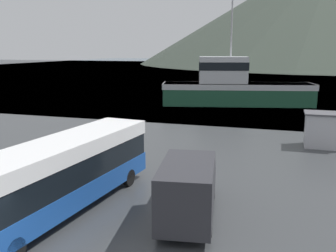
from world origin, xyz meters
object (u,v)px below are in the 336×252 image
object	(u,v)px
delivery_van	(189,188)
small_boat	(187,96)
dock_kiosk	(325,130)
tour_bus	(62,172)
fishing_boat	(234,87)

from	to	relation	value
delivery_van	small_boat	size ratio (longest dim) A/B	1.03
delivery_van	small_boat	bearing A→B (deg)	95.74
delivery_van	dock_kiosk	xyz separation A→B (m)	(6.82, 14.55, -0.06)
dock_kiosk	delivery_van	bearing A→B (deg)	-115.12
tour_bus	dock_kiosk	size ratio (longest dim) A/B	3.77
small_boat	delivery_van	bearing A→B (deg)	-126.40
delivery_van	dock_kiosk	bearing A→B (deg)	56.40
fishing_boat	delivery_van	bearing A→B (deg)	-8.88
small_boat	fishing_boat	bearing A→B (deg)	-76.08
fishing_boat	dock_kiosk	distance (m)	21.68
tour_bus	delivery_van	world-z (taller)	tour_bus
tour_bus	delivery_van	xyz separation A→B (m)	(5.54, 1.02, -0.47)
dock_kiosk	small_boat	size ratio (longest dim) A/B	0.49
tour_bus	fishing_boat	xyz separation A→B (m)	(3.12, 35.17, 0.45)
fishing_boat	dock_kiosk	world-z (taller)	fishing_boat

